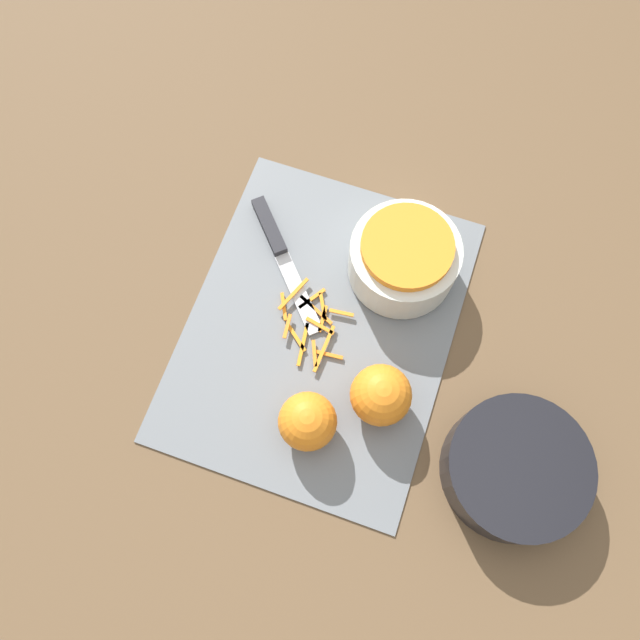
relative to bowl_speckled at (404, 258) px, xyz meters
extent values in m
plane|color=brown|center=(0.12, -0.08, -0.05)|extent=(4.00, 4.00, 0.00)
cube|color=slate|center=(0.12, -0.08, -0.04)|extent=(0.46, 0.36, 0.01)
cylinder|color=silver|center=(0.00, 0.00, -0.01)|extent=(0.15, 0.15, 0.07)
cylinder|color=orange|center=(0.00, 0.00, 0.03)|extent=(0.13, 0.13, 0.02)
cylinder|color=black|center=(0.23, 0.22, -0.01)|extent=(0.18, 0.18, 0.07)
cube|color=#232328|center=(0.00, -0.20, -0.03)|extent=(0.08, 0.08, 0.02)
cube|color=silver|center=(0.08, -0.13, -0.04)|extent=(0.11, 0.10, 0.00)
sphere|color=orange|center=(0.26, -0.05, 0.00)|extent=(0.08, 0.08, 0.08)
sphere|color=orange|center=(0.20, 0.03, 0.00)|extent=(0.08, 0.08, 0.08)
cube|color=orange|center=(0.09, -0.11, -0.04)|extent=(0.04, 0.03, 0.00)
cube|color=orange|center=(0.15, -0.10, -0.04)|extent=(0.06, 0.01, 0.00)
cube|color=orange|center=(0.15, -0.07, -0.04)|extent=(0.07, 0.01, 0.00)
cube|color=orange|center=(0.15, -0.11, -0.04)|extent=(0.03, 0.04, 0.00)
cube|color=orange|center=(0.11, -0.14, -0.04)|extent=(0.04, 0.02, 0.00)
cube|color=orange|center=(0.09, -0.09, -0.04)|extent=(0.04, 0.02, 0.00)
cube|color=orange|center=(0.10, -0.09, -0.04)|extent=(0.03, 0.06, 0.00)
cube|color=orange|center=(0.12, -0.08, -0.04)|extent=(0.01, 0.04, 0.00)
cube|color=orange|center=(0.16, -0.08, -0.04)|extent=(0.04, 0.02, 0.00)
cube|color=orange|center=(0.09, -0.13, -0.03)|extent=(0.06, 0.03, 0.00)
cube|color=orange|center=(0.14, -0.12, -0.03)|extent=(0.04, 0.01, 0.00)
cube|color=orange|center=(0.16, -0.06, -0.04)|extent=(0.01, 0.04, 0.00)
cube|color=orange|center=(0.09, -0.06, -0.04)|extent=(0.01, 0.04, 0.00)
cube|color=orange|center=(0.11, -0.08, -0.04)|extent=(0.04, 0.01, 0.00)
camera|label=1|loc=(0.38, 0.01, 0.79)|focal=35.00mm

